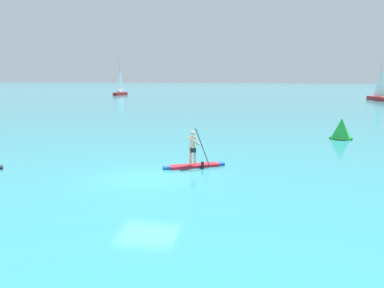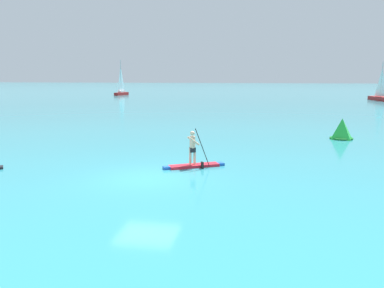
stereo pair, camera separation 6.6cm
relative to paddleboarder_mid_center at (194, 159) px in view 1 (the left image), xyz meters
name	(u,v)px [view 1 (the left image)]	position (x,y,z in m)	size (l,w,h in m)	color
ground	(147,178)	(-1.61, -2.29, -0.37)	(440.00, 440.00, 0.00)	teal
paddleboarder_mid_center	(194,159)	(0.00, 0.00, 0.00)	(2.75, 1.72, 1.88)	red
race_marker_buoy	(341,130)	(8.30, 9.97, 0.26)	(1.72, 1.72, 1.39)	green
sailboat_left_horizon	(120,90)	(-27.56, 65.40, 0.79)	(1.95, 4.42, 7.52)	#A51E1E
sailboat_right_horizon	(379,96)	(22.74, 55.33, 0.39)	(2.68, 6.51, 6.50)	#A51E1E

